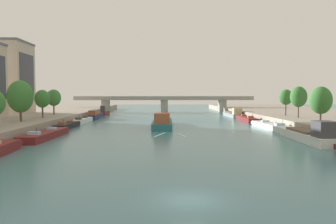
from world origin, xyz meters
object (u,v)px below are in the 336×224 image
Objects in this scene: moored_boat_left_lone at (82,120)px; tree_right_third at (299,97)px; tree_left_nearest at (54,98)px; tree_left_by_lamp at (20,97)px; moored_boat_left_upstream at (45,135)px; moored_boat_right_downstream at (310,135)px; moored_boat_left_far at (67,126)px; tree_right_second at (321,100)px; moored_boat_right_near at (246,119)px; moored_boat_right_upstream at (271,126)px; moored_boat_left_midway at (104,112)px; moored_boat_right_end at (233,114)px; tree_right_by_lamp at (286,97)px; moored_boat_left_near at (95,115)px; barge_midriver at (163,122)px; tree_left_third at (42,99)px; bridge_far at (164,102)px.

tree_right_third is at bearing -13.03° from moored_boat_left_lone.
tree_left_by_lamp is at bearing -89.39° from tree_left_nearest.
moored_boat_right_downstream is at bearing -6.55° from moored_boat_left_upstream.
moored_boat_left_far is at bearing 40.93° from tree_left_by_lamp.
tree_left_by_lamp is (-6.96, -6.03, 6.10)m from moored_boat_left_far.
moored_boat_left_lone is at bearing 155.39° from tree_right_second.
moored_boat_right_near is at bearing 105.14° from tree_right_second.
tree_left_nearest is at bearing 162.36° from moored_boat_right_upstream.
moored_boat_right_downstream is at bearing -56.31° from moored_boat_left_midway.
moored_boat_left_upstream is at bearing -130.79° from moored_boat_right_end.
moored_boat_right_upstream is at bearing -124.04° from tree_right_by_lamp.
moored_boat_right_end is 2.48× the size of tree_right_third.
moored_boat_right_upstream is at bearing -19.48° from moored_boat_left_lone.
moored_boat_left_near is 1.39× the size of moored_boat_left_midway.
tree_right_second reaches higher than barge_midriver.
moored_boat_right_end is at bearing 98.30° from tree_right_second.
moored_boat_right_near is (-0.24, 17.76, 0.07)m from moored_boat_right_upstream.
moored_boat_right_downstream is at bearing -25.57° from tree_left_third.
tree_left_by_lamp reaches higher than barge_midriver.
barge_midriver reaches higher than moored_boat_left_far.
barge_midriver is at bearing 159.31° from tree_right_second.
moored_boat_left_near is 16.25m from tree_left_nearest.
moored_boat_right_end is (0.37, 35.09, 0.32)m from moored_boat_right_upstream.
tree_left_third is (-6.77, -38.80, 5.13)m from moored_boat_left_midway.
tree_left_by_lamp is 58.76m from tree_right_by_lamp.
moored_boat_left_far is 0.80× the size of moored_boat_left_near.
tree_right_second is (48.20, -50.99, 5.02)m from moored_boat_left_midway.
tree_right_second is at bearing -3.34° from tree_left_by_lamp.
moored_boat_left_lone is 0.81× the size of moored_boat_right_downstream.
moored_boat_left_near is (-19.54, 25.64, 0.05)m from barge_midriver.
tree_right_by_lamp is (7.46, 11.05, 5.83)m from moored_boat_right_upstream.
moored_boat_left_far is at bearing -175.31° from barge_midriver.
tree_left_by_lamp is at bearing -175.18° from moored_boat_right_upstream.
barge_midriver is 32.23m from moored_boat_left_near.
moored_boat_right_near is at bearing -92.01° from moored_boat_right_end.
moored_boat_left_upstream is 2.24× the size of tree_right_third.
moored_boat_left_near is 14.43m from moored_boat_left_midway.
moored_boat_left_far is at bearing -142.13° from moored_boat_right_end.
moored_boat_left_near is at bearing 90.53° from moored_boat_left_upstream.
tree_right_third is (49.14, -25.65, 5.47)m from moored_boat_left_near.
moored_boat_left_midway is 59.13m from tree_right_by_lamp.
moored_boat_left_far is at bearing 154.44° from moored_boat_right_downstream.
tree_left_nearest is at bearing 145.34° from moored_boat_right_downstream.
tree_left_by_lamp is (-49.67, -39.25, 5.79)m from moored_boat_right_end.
moored_boat_right_downstream is (41.88, -20.03, 0.44)m from moored_boat_left_far.
moored_boat_right_near is at bearing 24.07° from tree_left_by_lamp.
moored_boat_right_end is (42.63, 20.14, 0.32)m from moored_boat_left_lone.
bridge_far is at bearing 58.05° from tree_left_nearest.
moored_boat_right_near is 50.17m from tree_left_third.
moored_boat_right_near is 2.47× the size of tree_left_third.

